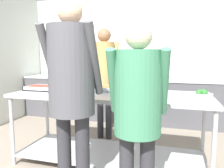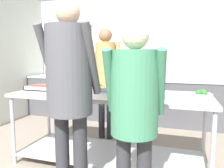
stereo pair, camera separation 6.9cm
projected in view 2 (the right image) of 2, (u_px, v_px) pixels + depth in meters
The scene contains 13 objects.
wall_rear at pixel (138, 57), 4.76m from camera, with size 4.92×0.06×2.65m.
back_counter at pixel (134, 99), 4.52m from camera, with size 4.76×0.65×0.89m.
serving_counter at pixel (110, 116), 2.68m from camera, with size 2.35×0.86×0.89m.
serving_tray_vegetables at pixel (44, 88), 2.93m from camera, with size 0.44×0.29×0.05m.
sauce_pan at pixel (84, 86), 3.04m from camera, with size 0.40×0.26×0.06m.
serving_tray_greens at pixel (110, 89), 2.83m from camera, with size 0.37×0.30×0.05m.
serving_tray_roast at pixel (141, 93), 2.48m from camera, with size 0.44×0.32×0.05m.
plate_stack at pixel (176, 97), 2.24m from camera, with size 0.26×0.26×0.06m.
broccoli_bowl at pixel (202, 95), 2.27m from camera, with size 0.20×0.20×0.10m.
guest_serving_left at pixel (134, 102), 1.71m from camera, with size 0.49×0.37×1.59m.
guest_serving_right at pixel (69, 82), 1.90m from camera, with size 0.50×0.40×1.80m.
cook_behind_counter at pixel (106, 71), 3.46m from camera, with size 0.42×0.34×1.76m.
water_bottle at pixel (70, 71), 4.80m from camera, with size 0.07×0.07×0.27m.
Camera 2 is at (0.90, -0.95, 1.33)m, focal length 35.00 mm.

